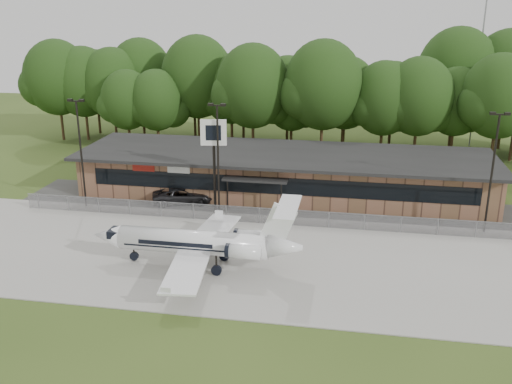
% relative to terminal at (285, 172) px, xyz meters
% --- Properties ---
extents(ground, '(160.00, 160.00, 0.00)m').
position_rel_terminal_xyz_m(ground, '(0.00, -23.94, -2.18)').
color(ground, '#384D1B').
rests_on(ground, ground).
extents(apron, '(64.00, 18.00, 0.08)m').
position_rel_terminal_xyz_m(apron, '(0.00, -15.94, -2.14)').
color(apron, '#9E9B93').
rests_on(apron, ground).
extents(parking_lot, '(50.00, 9.00, 0.06)m').
position_rel_terminal_xyz_m(parking_lot, '(0.00, -4.44, -2.15)').
color(parking_lot, '#383835').
rests_on(parking_lot, ground).
extents(terminal, '(41.00, 11.65, 4.30)m').
position_rel_terminal_xyz_m(terminal, '(0.00, 0.00, 0.00)').
color(terminal, '#8C5D46').
rests_on(terminal, ground).
extents(fence, '(46.00, 0.04, 1.52)m').
position_rel_terminal_xyz_m(fence, '(0.00, -8.94, -1.40)').
color(fence, gray).
rests_on(fence, ground).
extents(treeline, '(72.00, 12.00, 15.00)m').
position_rel_terminal_xyz_m(treeline, '(0.00, 18.06, 5.32)').
color(treeline, '#1C3711').
rests_on(treeline, ground).
extents(radio_mast, '(0.20, 0.20, 25.00)m').
position_rel_terminal_xyz_m(radio_mast, '(22.00, 24.06, 10.32)').
color(radio_mast, gray).
rests_on(radio_mast, ground).
extents(light_pole_left, '(1.55, 0.30, 10.23)m').
position_rel_terminal_xyz_m(light_pole_left, '(-18.00, -7.44, 3.80)').
color(light_pole_left, black).
rests_on(light_pole_left, ground).
extents(light_pole_mid, '(1.55, 0.30, 10.23)m').
position_rel_terminal_xyz_m(light_pole_mid, '(-5.00, -7.44, 3.80)').
color(light_pole_mid, black).
rests_on(light_pole_mid, ground).
extents(light_pole_right, '(1.55, 0.30, 10.23)m').
position_rel_terminal_xyz_m(light_pole_right, '(18.00, -7.44, 3.80)').
color(light_pole_right, black).
rests_on(light_pole_right, ground).
extents(business_jet, '(15.69, 13.92, 5.31)m').
position_rel_terminal_xyz_m(business_jet, '(-3.71, -18.13, -0.28)').
color(business_jet, white).
rests_on(business_jet, ground).
extents(suv, '(6.36, 4.41, 1.61)m').
position_rel_terminal_xyz_m(suv, '(-9.17, -4.97, -1.37)').
color(suv, '#28282A').
rests_on(suv, ground).
extents(pole_sign, '(2.30, 0.62, 8.75)m').
position_rel_terminal_xyz_m(pole_sign, '(-5.44, -7.14, 4.52)').
color(pole_sign, black).
rests_on(pole_sign, ground).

